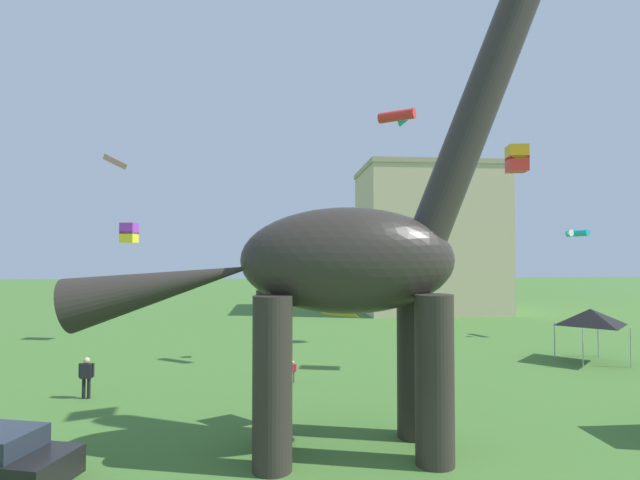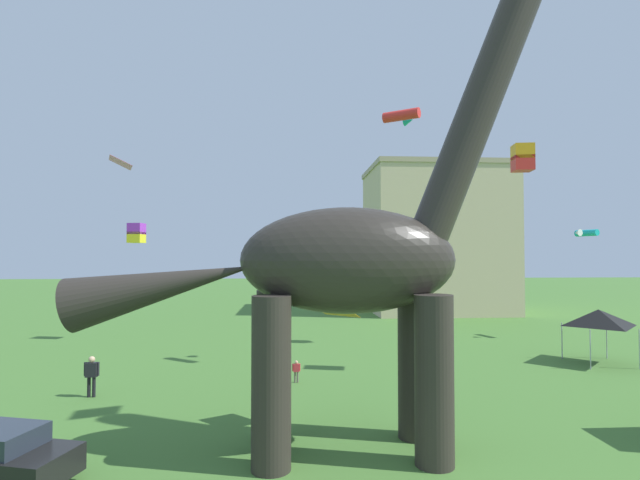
{
  "view_description": "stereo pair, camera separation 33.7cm",
  "coord_description": "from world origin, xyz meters",
  "px_view_note": "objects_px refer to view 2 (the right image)",
  "views": [
    {
      "loc": [
        -3.06,
        -9.51,
        5.99
      ],
      "look_at": [
        -1.75,
        5.96,
        6.48
      ],
      "focal_mm": 27.69,
      "sensor_mm": 36.0,
      "label": 1
    },
    {
      "loc": [
        -2.73,
        -9.53,
        5.99
      ],
      "look_at": [
        -1.75,
        5.96,
        6.48
      ],
      "focal_mm": 27.69,
      "sensor_mm": 36.0,
      "label": 2
    }
  ],
  "objects_px": {
    "kite_mid_right": "(136,233)",
    "kite_apex": "(585,233)",
    "kite_drifting": "(523,158)",
    "festival_canopy_tent": "(598,318)",
    "kite_far_right": "(121,163)",
    "person_watching_child": "(296,369)",
    "person_photographer": "(92,372)",
    "kite_far_left": "(403,116)",
    "kite_high_left": "(461,167)",
    "kite_trailing": "(333,310)",
    "dinosaur_sculpture": "(346,260)"
  },
  "relations": [
    {
      "from": "person_photographer",
      "to": "kite_mid_right",
      "type": "bearing_deg",
      "value": 29.66
    },
    {
      "from": "dinosaur_sculpture",
      "to": "person_watching_child",
      "type": "xyz_separation_m",
      "value": [
        -1.4,
        8.37,
        -5.22
      ]
    },
    {
      "from": "kite_mid_right",
      "to": "kite_drifting",
      "type": "distance_m",
      "value": 25.52
    },
    {
      "from": "person_photographer",
      "to": "person_watching_child",
      "type": "bearing_deg",
      "value": -58.23
    },
    {
      "from": "kite_drifting",
      "to": "kite_far_right",
      "type": "relative_size",
      "value": 0.77
    },
    {
      "from": "kite_far_left",
      "to": "festival_canopy_tent",
      "type": "bearing_deg",
      "value": 2.62
    },
    {
      "from": "kite_far_right",
      "to": "person_photographer",
      "type": "bearing_deg",
      "value": -92.62
    },
    {
      "from": "person_watching_child",
      "to": "kite_trailing",
      "type": "relative_size",
      "value": 0.55
    },
    {
      "from": "kite_mid_right",
      "to": "kite_drifting",
      "type": "bearing_deg",
      "value": -27.32
    },
    {
      "from": "kite_mid_right",
      "to": "kite_drifting",
      "type": "height_order",
      "value": "kite_drifting"
    },
    {
      "from": "kite_trailing",
      "to": "kite_far_right",
      "type": "xyz_separation_m",
      "value": [
        -9.76,
        7.23,
        6.43
      ]
    },
    {
      "from": "dinosaur_sculpture",
      "to": "kite_drifting",
      "type": "height_order",
      "value": "dinosaur_sculpture"
    },
    {
      "from": "person_watching_child",
      "to": "kite_mid_right",
      "type": "height_order",
      "value": "kite_mid_right"
    },
    {
      "from": "kite_mid_right",
      "to": "kite_apex",
      "type": "bearing_deg",
      "value": -2.48
    },
    {
      "from": "person_photographer",
      "to": "kite_high_left",
      "type": "distance_m",
      "value": 24.68
    },
    {
      "from": "dinosaur_sculpture",
      "to": "festival_canopy_tent",
      "type": "height_order",
      "value": "dinosaur_sculpture"
    },
    {
      "from": "person_watching_child",
      "to": "person_photographer",
      "type": "height_order",
      "value": "person_photographer"
    },
    {
      "from": "person_photographer",
      "to": "kite_apex",
      "type": "xyz_separation_m",
      "value": [
        29.6,
        12.53,
        6.58
      ]
    },
    {
      "from": "kite_mid_right",
      "to": "kite_far_left",
      "type": "bearing_deg",
      "value": -29.65
    },
    {
      "from": "dinosaur_sculpture",
      "to": "kite_trailing",
      "type": "distance_m",
      "value": 2.77
    },
    {
      "from": "person_watching_child",
      "to": "kite_trailing",
      "type": "xyz_separation_m",
      "value": [
        1.19,
        -6.22,
        3.47
      ]
    },
    {
      "from": "kite_mid_right",
      "to": "kite_high_left",
      "type": "xyz_separation_m",
      "value": [
        22.13,
        -3.75,
        4.28
      ]
    },
    {
      "from": "person_watching_child",
      "to": "kite_far_right",
      "type": "bearing_deg",
      "value": -172.78
    },
    {
      "from": "kite_mid_right",
      "to": "kite_far_right",
      "type": "relative_size",
      "value": 0.79
    },
    {
      "from": "kite_trailing",
      "to": "kite_high_left",
      "type": "bearing_deg",
      "value": 55.97
    },
    {
      "from": "kite_mid_right",
      "to": "kite_apex",
      "type": "height_order",
      "value": "kite_mid_right"
    },
    {
      "from": "person_watching_child",
      "to": "kite_mid_right",
      "type": "distance_m",
      "value": 17.82
    },
    {
      "from": "kite_mid_right",
      "to": "kite_high_left",
      "type": "relative_size",
      "value": 1.18
    },
    {
      "from": "festival_canopy_tent",
      "to": "kite_apex",
      "type": "distance_m",
      "value": 10.09
    },
    {
      "from": "person_photographer",
      "to": "kite_far_left",
      "type": "height_order",
      "value": "kite_far_left"
    },
    {
      "from": "festival_canopy_tent",
      "to": "kite_far_left",
      "type": "distance_m",
      "value": 15.55
    },
    {
      "from": "festival_canopy_tent",
      "to": "kite_far_right",
      "type": "height_order",
      "value": "kite_far_right"
    },
    {
      "from": "person_watching_child",
      "to": "kite_high_left",
      "type": "relative_size",
      "value": 0.88
    },
    {
      "from": "kite_high_left",
      "to": "kite_mid_right",
      "type": "bearing_deg",
      "value": 170.39
    },
    {
      "from": "dinosaur_sculpture",
      "to": "kite_high_left",
      "type": "relative_size",
      "value": 13.74
    },
    {
      "from": "kite_far_right",
      "to": "kite_far_left",
      "type": "bearing_deg",
      "value": 5.85
    },
    {
      "from": "festival_canopy_tent",
      "to": "kite_far_right",
      "type": "relative_size",
      "value": 1.81
    },
    {
      "from": "festival_canopy_tent",
      "to": "kite_trailing",
      "type": "bearing_deg",
      "value": -149.49
    },
    {
      "from": "person_watching_child",
      "to": "kite_mid_right",
      "type": "relative_size",
      "value": 0.74
    },
    {
      "from": "person_watching_child",
      "to": "kite_far_left",
      "type": "relative_size",
      "value": 0.5
    },
    {
      "from": "kite_drifting",
      "to": "kite_apex",
      "type": "relative_size",
      "value": 0.77
    },
    {
      "from": "person_photographer",
      "to": "kite_apex",
      "type": "bearing_deg",
      "value": -47.25
    },
    {
      "from": "person_photographer",
      "to": "kite_trailing",
      "type": "bearing_deg",
      "value": -94.06
    },
    {
      "from": "kite_far_left",
      "to": "kite_high_left",
      "type": "relative_size",
      "value": 1.77
    },
    {
      "from": "person_watching_child",
      "to": "kite_high_left",
      "type": "height_order",
      "value": "kite_high_left"
    },
    {
      "from": "person_watching_child",
      "to": "kite_trailing",
      "type": "height_order",
      "value": "kite_trailing"
    },
    {
      "from": "kite_mid_right",
      "to": "person_photographer",
      "type": "bearing_deg",
      "value": -80.14
    },
    {
      "from": "person_watching_child",
      "to": "kite_far_right",
      "type": "distance_m",
      "value": 13.13
    },
    {
      "from": "person_watching_child",
      "to": "person_photographer",
      "type": "xyz_separation_m",
      "value": [
        -8.7,
        -1.84,
        0.41
      ]
    },
    {
      "from": "person_watching_child",
      "to": "person_photographer",
      "type": "relative_size",
      "value": 0.6
    }
  ]
}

